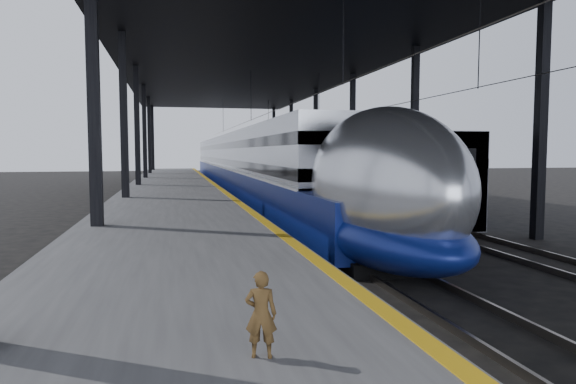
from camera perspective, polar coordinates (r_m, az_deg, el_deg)
name	(u,v)px	position (r m, az deg, el deg)	size (l,w,h in m)	color
ground	(329,289)	(12.31, 4.63, -10.74)	(160.00, 160.00, 0.00)	black
platform	(173,198)	(31.44, -12.63, -0.62)	(6.00, 80.00, 1.00)	#4C4C4F
yellow_strip	(220,188)	(31.54, -7.55, 0.39)	(0.30, 80.00, 0.01)	gold
rails	(303,202)	(32.50, 1.64, -1.09)	(6.52, 80.00, 0.16)	slate
canopy	(262,55)	(32.34, -2.95, 14.95)	(18.00, 75.00, 9.47)	black
tgv_train	(243,166)	(41.06, -5.01, 2.95)	(3.21, 65.20, 4.60)	silver
second_train	(292,165)	(46.26, 0.41, 3.00)	(2.93, 56.05, 4.04)	navy
child	(261,314)	(5.70, -3.03, -13.40)	(0.35, 0.23, 0.95)	#553B1C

